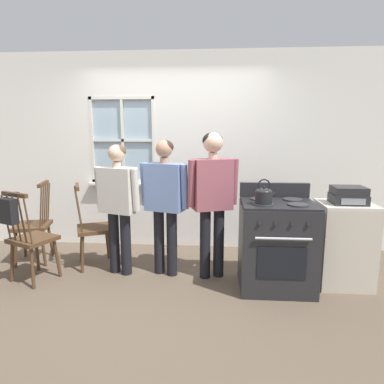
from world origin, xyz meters
TOP-DOWN VIEW (x-y plane):
  - ground_plane at (0.00, 0.00)m, footprint 16.00×16.00m
  - wall_back at (0.03, 1.40)m, footprint 6.40×0.16m
  - chair_by_window at (-1.45, 0.10)m, footprint 0.55×0.54m
  - chair_near_wall at (-0.93, 0.56)m, footprint 0.53×0.54m
  - chair_center_cluster at (-1.71, 0.64)m, footprint 0.48×0.50m
  - person_elderly_left at (-0.54, 0.36)m, footprint 0.57×0.33m
  - person_teen_center at (-0.01, 0.38)m, footprint 0.58×0.33m
  - person_adult_right at (0.53, 0.34)m, footprint 0.57×0.34m
  - stove at (1.21, 0.14)m, footprint 0.76×0.68m
  - kettle at (1.04, 0.01)m, footprint 0.21×0.17m
  - potted_plant at (-0.73, 1.31)m, footprint 0.13×0.13m
  - handbag at (-1.55, -0.12)m, footprint 0.24×0.24m
  - side_counter at (1.94, 0.26)m, footprint 0.55×0.50m
  - stereo at (1.94, 0.24)m, footprint 0.34×0.29m

SIDE VIEW (x-z plane):
  - ground_plane at x=0.00m, z-range 0.00..0.00m
  - side_counter at x=1.94m, z-range 0.00..0.90m
  - chair_by_window at x=-1.45m, z-range -0.04..0.98m
  - chair_near_wall at x=-0.93m, z-range -0.04..0.98m
  - chair_center_cluster at x=-1.71m, z-range -0.04..0.98m
  - stove at x=1.21m, z-range -0.07..1.01m
  - handbag at x=-1.55m, z-range 0.70..1.00m
  - person_elderly_left at x=-0.54m, z-range 0.15..1.65m
  - person_teen_center at x=-0.01m, z-range 0.16..1.71m
  - stereo at x=1.94m, z-range 0.90..1.08m
  - potted_plant at x=-0.73m, z-range 0.88..1.12m
  - person_adult_right at x=0.53m, z-range 0.19..1.82m
  - kettle at x=1.04m, z-range 0.90..1.15m
  - wall_back at x=0.03m, z-range -0.01..2.69m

